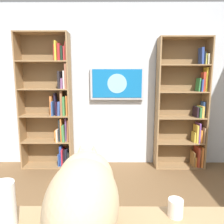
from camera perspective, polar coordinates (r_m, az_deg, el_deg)
name	(u,v)px	position (r m, az deg, el deg)	size (l,w,h in m)	color
wall_back	(113,87)	(3.56, 0.31, 6.94)	(4.52, 0.06, 2.70)	silver
bookshelf_left	(185,109)	(3.63, 19.63, 0.90)	(0.82, 0.28, 2.13)	#937047
bookshelf_right	(52,105)	(3.57, -16.24, 1.78)	(0.84, 0.28, 2.21)	#937047
wall_mounted_tv	(117,83)	(3.47, 1.33, 7.88)	(0.89, 0.07, 0.54)	#B7B7BC
cat	(83,196)	(1.02, -8.14, -22.04)	(0.32, 0.68, 0.39)	#D1B284
paper_towel_roll	(3,207)	(1.21, -27.90, -22.17)	(0.11, 0.11, 0.25)	white
coffee_mug	(175,208)	(1.27, 16.95, -24.01)	(0.08, 0.08, 0.10)	white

